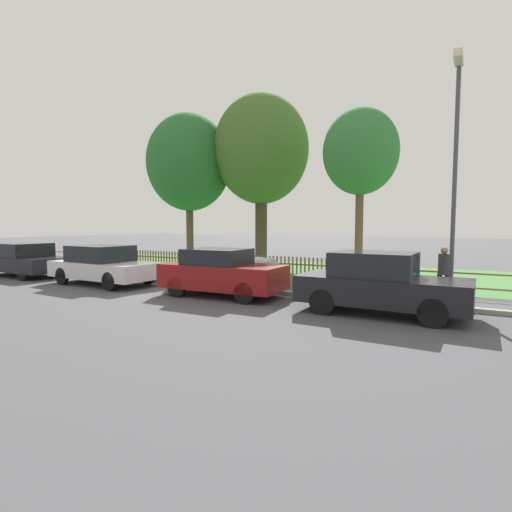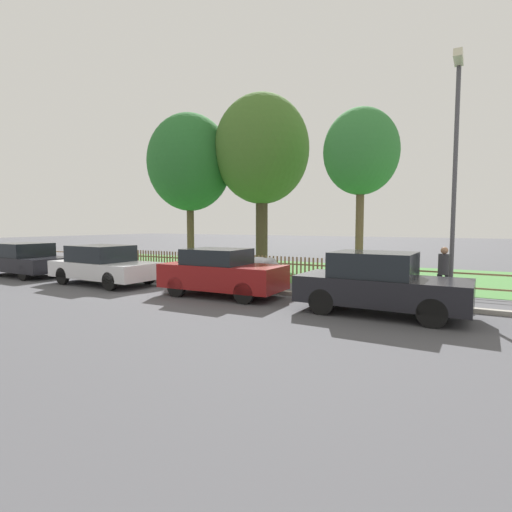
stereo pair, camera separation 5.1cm
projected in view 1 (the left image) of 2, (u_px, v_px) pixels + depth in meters
ground_plane at (202, 287)px, 13.84m from camera, size 120.00×120.00×0.00m
kerb_stone at (204, 285)px, 13.92m from camera, size 32.71×0.20×0.12m
grass_strip at (282, 269)px, 19.43m from camera, size 32.71×7.97×0.01m
park_fence at (239, 267)px, 15.93m from camera, size 32.71×0.05×0.99m
parked_car_silver_hatchback at (25, 260)px, 16.84m from camera, size 4.11×1.95×1.39m
parked_car_black_saloon at (104, 265)px, 14.49m from camera, size 4.26×1.98×1.42m
parked_car_navy_estate at (221, 272)px, 12.10m from camera, size 3.81×1.75×1.45m
parked_car_red_compact at (380, 283)px, 9.68m from camera, size 3.99×1.74×1.51m
covered_motorcycle at (259, 269)px, 13.59m from camera, size 2.05×0.71×1.08m
tree_nearest_kerb at (189, 163)px, 22.87m from camera, size 4.81×4.81×8.49m
tree_behind_motorcycle at (261, 150)px, 22.00m from camera, size 5.22×5.22×9.32m
tree_mid_park at (361, 152)px, 18.19m from camera, size 3.42×3.42×7.46m
pedestrian_near_fence at (444, 270)px, 11.42m from camera, size 0.39×0.39×1.54m
street_lamp at (455, 156)px, 10.12m from camera, size 0.20×0.78×6.33m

